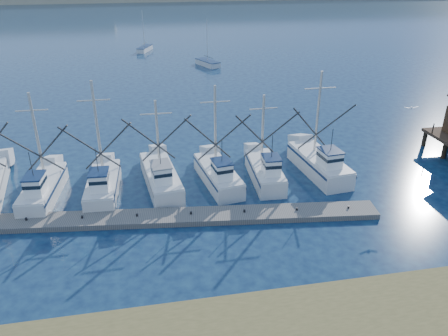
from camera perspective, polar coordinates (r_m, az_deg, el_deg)
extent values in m
plane|color=#0C1935|center=(30.14, 10.29, -10.68)|extent=(500.00, 500.00, 0.00)
cube|color=#66615B|center=(33.05, -7.80, -6.42)|extent=(32.24, 5.85, 0.43)
cube|color=silver|center=(38.23, -22.50, -2.73)|extent=(2.84, 7.62, 1.42)
cube|color=white|center=(35.93, -23.40, -2.11)|extent=(1.42, 1.92, 1.50)
cylinder|color=#B7B2A8|center=(37.69, -23.26, 3.87)|extent=(0.22, 0.22, 7.06)
cube|color=silver|center=(37.37, -15.48, -2.32)|extent=(2.63, 7.34, 1.36)
cube|color=white|center=(35.08, -15.93, -1.67)|extent=(1.42, 1.82, 1.50)
cylinder|color=#B7B2A8|center=(36.65, -16.21, 4.96)|extent=(0.22, 0.22, 7.87)
cube|color=silver|center=(37.53, -8.23, -1.36)|extent=(3.36, 8.34, 1.47)
cube|color=white|center=(35.00, -8.19, -0.73)|extent=(1.62, 2.13, 1.50)
cylinder|color=#B7B2A8|center=(37.32, -8.70, 4.52)|extent=(0.22, 0.22, 5.74)
cube|color=silver|center=(37.58, -0.78, -1.09)|extent=(3.35, 7.50, 1.40)
cube|color=white|center=(35.30, -0.27, -0.34)|extent=(1.58, 1.95, 1.50)
cylinder|color=#B7B2A8|center=(37.02, -1.15, 5.54)|extent=(0.22, 0.22, 6.96)
cube|color=silver|center=(38.26, 5.33, -0.64)|extent=(2.55, 7.01, 1.46)
cube|color=white|center=(36.09, 6.18, 0.23)|extent=(1.37, 1.74, 1.50)
cylinder|color=#B7B2A8|center=(37.82, 5.08, 5.17)|extent=(0.22, 0.22, 5.95)
cube|color=silver|center=(40.31, 12.29, 0.36)|extent=(3.45, 8.16, 1.56)
cube|color=white|center=(37.99, 13.63, 1.14)|extent=(1.71, 2.09, 1.50)
cylinder|color=#B7B2A8|center=(39.80, 12.17, 7.05)|extent=(0.22, 0.22, 7.44)
cube|color=silver|center=(80.86, -2.14, 13.51)|extent=(3.96, 5.85, 0.90)
cylinder|color=#B7B2A8|center=(80.38, -2.23, 16.37)|extent=(0.12, 0.12, 7.20)
cube|color=silver|center=(95.47, -10.31, 15.04)|extent=(3.45, 5.73, 0.90)
cylinder|color=#B7B2A8|center=(95.11, -10.51, 17.47)|extent=(0.12, 0.12, 7.20)
sphere|color=white|center=(40.43, 23.27, 7.23)|extent=(0.23, 0.23, 0.23)
cube|color=white|center=(40.23, 22.86, 7.25)|extent=(0.57, 0.14, 0.15)
cube|color=white|center=(40.61, 23.69, 7.26)|extent=(0.57, 0.14, 0.15)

